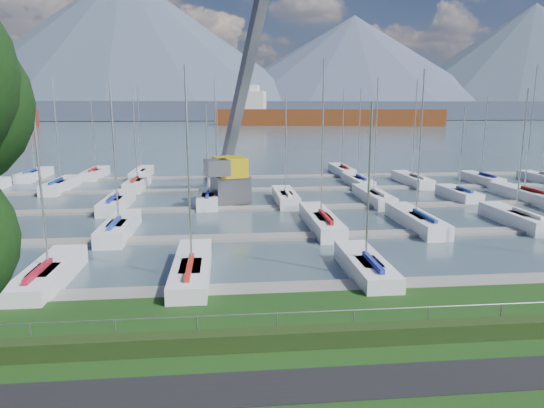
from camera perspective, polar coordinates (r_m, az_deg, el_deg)
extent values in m
cube|color=black|center=(16.91, 5.33, -20.39)|extent=(160.00, 2.00, 0.04)
cube|color=#425560|center=(277.26, -5.11, 9.47)|extent=(800.00, 540.00, 0.20)
cube|color=#1F3112|center=(18.98, 3.82, -15.42)|extent=(80.00, 0.70, 0.70)
cylinder|color=gray|center=(18.97, 3.65, -12.58)|extent=(80.00, 0.04, 0.04)
cube|color=#3D4459|center=(347.11, -5.26, 10.91)|extent=(900.00, 80.00, 12.00)
cone|color=#435062|center=(426.93, -16.80, 17.51)|extent=(340.00, 340.00, 115.00)
cone|color=#475067|center=(443.03, 9.50, 15.64)|extent=(300.00, 300.00, 85.00)
cone|color=#3D4959|center=(522.25, 28.18, 14.64)|extent=(320.00, 320.00, 100.00)
cube|color=slate|center=(24.99, 1.37, -10.00)|extent=(90.00, 1.60, 0.25)
cube|color=slate|center=(34.45, -0.65, -3.94)|extent=(90.00, 1.60, 0.25)
cube|color=slate|center=(44.14, -1.78, -0.51)|extent=(90.00, 1.60, 0.25)
cube|color=gray|center=(53.94, -2.50, 1.68)|extent=(90.00, 1.60, 0.25)
cube|color=slate|center=(63.81, -3.00, 3.19)|extent=(90.00, 1.60, 0.25)
cube|color=#4F5056|center=(46.25, -4.92, 1.79)|extent=(3.91, 3.91, 2.60)
cube|color=#C3A30B|center=(45.94, -4.96, 4.38)|extent=(3.38, 3.95, 1.80)
cube|color=#56585D|center=(50.27, -3.09, 15.28)|extent=(5.60, 10.61, 19.89)
cube|color=#5C5E64|center=(43.94, -6.50, 4.29)|extent=(2.49, 2.63, 1.40)
cube|color=brown|center=(240.52, 6.57, 9.84)|extent=(109.39, 38.20, 10.00)
cube|color=silver|center=(242.64, -2.54, 11.68)|extent=(16.41, 16.41, 12.00)
cube|color=silver|center=(242.78, -2.55, 13.34)|extent=(9.38, 9.38, 4.00)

